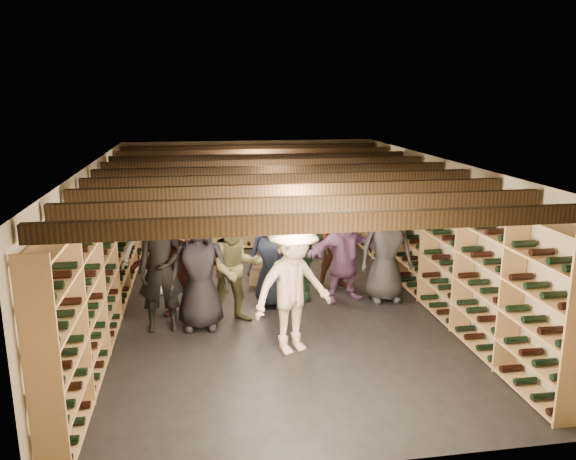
% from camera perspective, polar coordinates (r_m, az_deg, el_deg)
% --- Properties ---
extents(ground, '(8.00, 8.00, 0.00)m').
position_cam_1_polar(ground, '(9.21, -1.25, -8.10)').
color(ground, black).
rests_on(ground, ground).
extents(walls, '(5.52, 8.02, 2.40)m').
position_cam_1_polar(walls, '(8.84, -1.29, -0.87)').
color(walls, tan).
rests_on(walls, ground).
extents(ceiling, '(5.50, 8.00, 0.01)m').
position_cam_1_polar(ceiling, '(8.61, -1.33, 6.88)').
color(ceiling, beige).
rests_on(ceiling, walls).
extents(ceiling_joists, '(5.40, 7.12, 0.18)m').
position_cam_1_polar(ceiling_joists, '(8.63, -1.33, 5.96)').
color(ceiling_joists, black).
rests_on(ceiling_joists, ground).
extents(wine_rack_left, '(0.32, 7.50, 2.15)m').
position_cam_1_polar(wine_rack_left, '(8.90, -17.91, -2.28)').
color(wine_rack_left, tan).
rests_on(wine_rack_left, ground).
extents(wine_rack_right, '(0.32, 7.50, 2.15)m').
position_cam_1_polar(wine_rack_right, '(9.56, 14.16, -0.94)').
color(wine_rack_right, tan).
rests_on(wine_rack_right, ground).
extents(wine_rack_back, '(4.70, 0.30, 2.15)m').
position_cam_1_polar(wine_rack_back, '(12.58, -3.72, 2.95)').
color(wine_rack_back, tan).
rests_on(wine_rack_back, ground).
extents(crate_stack_left, '(0.58, 0.47, 0.51)m').
position_cam_1_polar(crate_stack_left, '(10.34, -2.33, -4.13)').
color(crate_stack_left, tan).
rests_on(crate_stack_left, ground).
extents(crate_stack_right, '(0.59, 0.50, 0.51)m').
position_cam_1_polar(crate_stack_right, '(10.47, -1.70, -3.90)').
color(crate_stack_right, tan).
rests_on(crate_stack_right, ground).
extents(crate_loose, '(0.52, 0.37, 0.17)m').
position_cam_1_polar(crate_loose, '(10.70, -0.02, -4.45)').
color(crate_loose, tan).
rests_on(crate_loose, ground).
extents(person_0, '(0.92, 0.63, 1.81)m').
position_cam_1_polar(person_0, '(8.36, -9.00, -3.99)').
color(person_0, black).
rests_on(person_0, ground).
extents(person_1, '(0.68, 0.46, 1.83)m').
position_cam_1_polar(person_1, '(8.38, -12.77, -4.06)').
color(person_1, black).
rests_on(person_1, ground).
extents(person_2, '(0.96, 0.82, 1.74)m').
position_cam_1_polar(person_2, '(8.49, -5.35, -3.88)').
color(person_2, brown).
rests_on(person_2, ground).
extents(person_3, '(1.35, 1.08, 1.83)m').
position_cam_1_polar(person_3, '(7.51, 0.49, -5.84)').
color(person_3, beige).
rests_on(person_3, ground).
extents(person_5, '(1.48, 0.48, 1.60)m').
position_cam_1_polar(person_5, '(9.00, -10.87, -3.50)').
color(person_5, brown).
rests_on(person_5, ground).
extents(person_6, '(0.93, 0.78, 1.63)m').
position_cam_1_polar(person_6, '(9.16, -1.63, -2.84)').
color(person_6, '#212C48').
rests_on(person_6, ground).
extents(person_8, '(0.91, 0.75, 1.72)m').
position_cam_1_polar(person_8, '(9.97, 5.20, -1.25)').
color(person_8, '#492516').
rests_on(person_8, ground).
extents(person_9, '(1.36, 1.11, 1.83)m').
position_cam_1_polar(person_9, '(9.84, -13.53, -1.43)').
color(person_9, beige).
rests_on(person_9, ground).
extents(person_10, '(1.05, 0.66, 1.66)m').
position_cam_1_polar(person_10, '(9.45, 1.17, -2.21)').
color(person_10, '#20452E').
rests_on(person_10, ground).
extents(person_11, '(1.62, 0.88, 1.66)m').
position_cam_1_polar(person_11, '(9.45, 5.78, -2.26)').
color(person_11, slate).
rests_on(person_11, ground).
extents(person_12, '(0.89, 0.59, 1.80)m').
position_cam_1_polar(person_12, '(9.50, 9.96, -1.91)').
color(person_12, '#2E2F33').
rests_on(person_12, ground).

